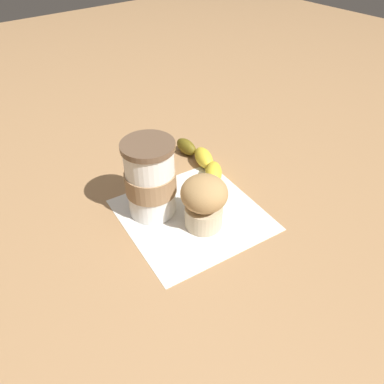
% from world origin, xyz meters
% --- Properties ---
extents(ground_plane, '(3.00, 3.00, 0.00)m').
position_xyz_m(ground_plane, '(0.00, 0.00, 0.00)').
color(ground_plane, '#A87C51').
extents(paper_napkin, '(0.26, 0.26, 0.00)m').
position_xyz_m(paper_napkin, '(0.00, 0.00, 0.00)').
color(paper_napkin, white).
rests_on(paper_napkin, ground_plane).
extents(coffee_cup, '(0.09, 0.09, 0.14)m').
position_xyz_m(coffee_cup, '(-0.05, 0.05, 0.07)').
color(coffee_cup, white).
rests_on(coffee_cup, paper_napkin).
extents(muffin, '(0.08, 0.08, 0.10)m').
position_xyz_m(muffin, '(0.00, -0.03, 0.05)').
color(muffin, beige).
rests_on(muffin, paper_napkin).
extents(banana, '(0.12, 0.21, 0.03)m').
position_xyz_m(banana, '(0.10, 0.08, 0.02)').
color(banana, yellow).
rests_on(banana, paper_napkin).
extents(wooden_stirrer, '(0.07, 0.10, 0.00)m').
position_xyz_m(wooden_stirrer, '(0.12, 0.17, 0.00)').
color(wooden_stirrer, tan).
rests_on(wooden_stirrer, ground_plane).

